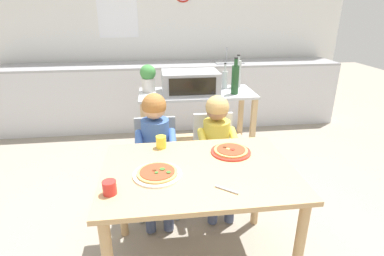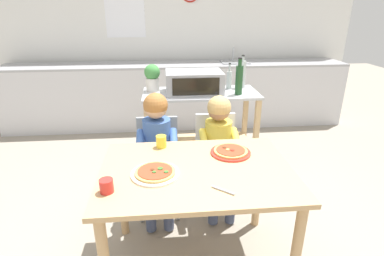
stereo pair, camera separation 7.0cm
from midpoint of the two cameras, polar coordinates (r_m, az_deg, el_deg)
name	(u,v)px [view 2 (the right image)]	position (r m, az deg, el deg)	size (l,w,h in m)	color
ground_plane	(184,173)	(3.33, -0.92, -8.42)	(12.42, 12.42, 0.00)	gray
back_wall_tiled	(174,29)	(4.81, -2.95, 17.94)	(5.43, 0.14, 2.70)	white
kitchen_counter	(177,94)	(4.55, -2.46, 6.31)	(4.89, 0.60, 1.12)	silver
kitchen_island_cart	(200,119)	(3.20, 2.20, 1.75)	(1.17, 0.52, 0.87)	#B7BABF
toaster_oven	(194,82)	(3.07, 1.04, 8.58)	(0.56, 0.38, 0.22)	#999BA0
bottle_squat_spirits	(242,74)	(3.32, 9.99, 9.97)	(0.07, 0.07, 0.34)	#ADB7B2
bottle_tall_green_wine	(239,79)	(3.04, 9.47, 9.00)	(0.07, 0.07, 0.36)	#1E4723
bottle_clear_vinegar	(229,79)	(3.25, 7.59, 9.02)	(0.06, 0.06, 0.27)	#ADB7B2
potted_herb_plant	(152,77)	(3.14, -6.80, 9.50)	(0.16, 0.16, 0.27)	beige
dining_table	(196,185)	(1.94, 1.90, -10.55)	(1.18, 0.84, 0.75)	tan
dining_chair_left	(158,159)	(2.60, -5.56, -5.72)	(0.36, 0.36, 0.81)	gray
dining_chair_right	(216,154)	(2.68, 5.30, -4.87)	(0.36, 0.36, 0.81)	silver
child_in_blue_striped_shirt	(157,143)	(2.41, -5.72, -2.88)	(0.32, 0.42, 1.05)	#424C6B
child_in_yellow_shirt	(219,142)	(2.49, 5.94, -2.55)	(0.32, 0.42, 1.00)	#424C6B
pizza_plate_white	(155,173)	(1.83, -5.79, -8.35)	(0.29, 0.29, 0.03)	white
pizza_plate_red_rimmed	(231,152)	(2.09, 8.19, -4.41)	(0.27, 0.27, 0.03)	red
drinking_cup_red	(107,186)	(1.70, -14.56, -10.45)	(0.08, 0.08, 0.08)	red
drinking_cup_yellow	(161,142)	(2.15, -4.85, -2.55)	(0.07, 0.07, 0.09)	yellow
serving_spoon	(223,190)	(1.69, 7.05, -11.50)	(0.01, 0.01, 0.14)	#B7BABF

